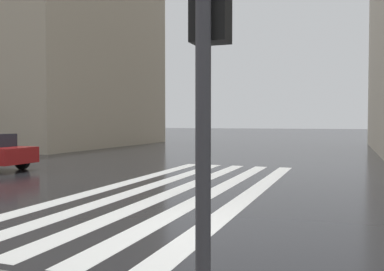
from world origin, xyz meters
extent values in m
plane|color=black|center=(0.00, 0.00, 0.00)|extent=(220.00, 220.00, 0.00)
cube|color=silver|center=(4.00, 0.06, 0.00)|extent=(13.00, 0.50, 0.01)
cube|color=silver|center=(4.00, 1.06, 0.00)|extent=(13.00, 0.50, 0.01)
cube|color=silver|center=(4.00, 2.06, 0.00)|extent=(13.00, 0.50, 0.01)
cube|color=silver|center=(4.00, 3.06, 0.00)|extent=(13.00, 0.50, 0.01)
cube|color=silver|center=(4.00, 4.06, 0.00)|extent=(13.00, 0.50, 0.01)
cylinder|color=#333338|center=(-3.71, -1.20, 1.75)|extent=(0.12, 0.12, 3.20)
sphere|color=green|center=(-3.41, -1.20, 2.64)|extent=(0.17, 0.17, 0.17)
cylinder|color=black|center=(6.33, 9.75, 0.31)|extent=(0.20, 0.62, 0.62)
camera|label=1|loc=(-6.72, -2.23, 1.87)|focal=39.05mm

